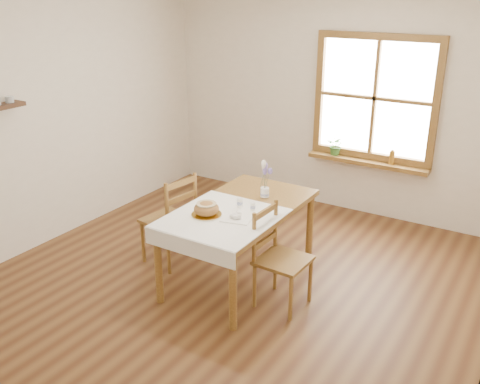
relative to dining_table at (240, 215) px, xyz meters
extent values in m
plane|color=brown|center=(0.00, -0.30, -0.66)|extent=(5.00, 5.00, 0.00)
cube|color=white|center=(0.00, 2.20, 0.64)|extent=(4.50, 0.10, 2.60)
cube|color=white|center=(-2.25, -0.30, 0.64)|extent=(0.10, 5.00, 2.60)
cube|color=olive|center=(0.50, 2.16, 1.48)|extent=(1.46, 0.08, 0.08)
cube|color=olive|center=(0.50, 2.16, 0.10)|extent=(1.46, 0.08, 0.08)
cube|color=olive|center=(-0.19, 2.16, 0.79)|extent=(0.08, 0.08, 1.30)
cube|color=olive|center=(1.19, 2.16, 0.79)|extent=(0.08, 0.08, 1.30)
cube|color=olive|center=(0.50, 2.16, 0.79)|extent=(0.04, 0.06, 1.30)
cube|color=olive|center=(0.50, 2.16, 0.79)|extent=(1.30, 0.06, 0.04)
cube|color=white|center=(0.50, 2.19, 0.79)|extent=(1.30, 0.01, 1.30)
cube|color=olive|center=(0.50, 2.10, 0.03)|extent=(1.46, 0.20, 0.05)
cylinder|color=#B2B7BC|center=(-2.16, -0.72, 0.99)|extent=(0.08, 0.08, 0.06)
cube|color=olive|center=(0.00, 0.00, 0.06)|extent=(0.90, 1.60, 0.05)
cylinder|color=olive|center=(-0.39, -0.74, -0.31)|extent=(0.07, 0.07, 0.70)
cylinder|color=olive|center=(0.39, -0.74, -0.31)|extent=(0.07, 0.07, 0.70)
cylinder|color=olive|center=(-0.39, 0.74, -0.31)|extent=(0.07, 0.07, 0.70)
cylinder|color=olive|center=(0.39, 0.74, -0.31)|extent=(0.07, 0.07, 0.70)
cube|color=white|center=(0.00, -0.30, 0.09)|extent=(0.91, 0.99, 0.01)
cylinder|color=white|center=(-0.14, -0.34, 0.10)|extent=(0.34, 0.34, 0.01)
ellipsoid|color=olive|center=(-0.14, -0.34, 0.17)|extent=(0.23, 0.23, 0.12)
cube|color=white|center=(0.13, -0.27, 0.10)|extent=(0.30, 0.27, 0.01)
cylinder|color=white|center=(0.01, -0.02, 0.15)|extent=(0.06, 0.06, 0.10)
cylinder|color=white|center=(0.16, -0.03, 0.14)|extent=(0.06, 0.06, 0.09)
cylinder|color=white|center=(0.08, 0.33, 0.13)|extent=(0.11, 0.11, 0.09)
imported|color=#376D2B|center=(0.09, 2.10, 0.14)|extent=(0.22, 0.24, 0.18)
cylinder|color=#9F6A1D|center=(0.79, 2.10, 0.14)|extent=(0.07, 0.07, 0.18)
camera|label=1|loc=(2.40, -3.89, 2.02)|focal=40.00mm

